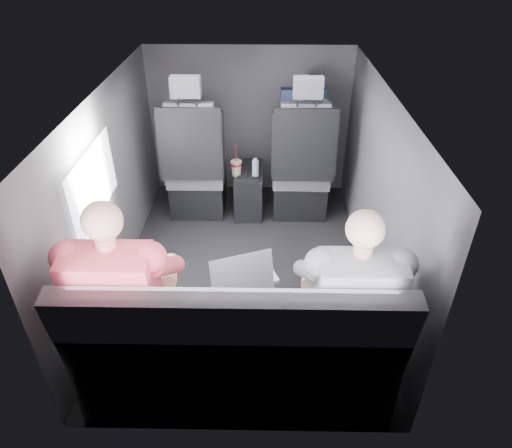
{
  "coord_description": "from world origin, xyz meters",
  "views": [
    {
      "loc": [
        0.13,
        -2.68,
        2.2
      ],
      "look_at": [
        0.08,
        -0.05,
        0.46
      ],
      "focal_mm": 32.0,
      "sensor_mm": 36.0,
      "label": 1
    }
  ],
  "objects_px": {
    "front_seat_left": "(196,172)",
    "passenger_rear_left": "(127,294)",
    "front_seat_right": "(301,173)",
    "soda_cup": "(236,167)",
    "laptop_black": "(346,275)",
    "center_console": "(249,190)",
    "passenger_front_right": "(302,124)",
    "laptop_silver": "(244,275)",
    "laptop_white": "(128,271)",
    "water_bottle": "(255,168)",
    "passenger_rear_right": "(349,299)",
    "rear_bench": "(237,354)"
  },
  "relations": [
    {
      "from": "front_seat_left",
      "to": "center_console",
      "type": "relative_size",
      "value": 2.64
    },
    {
      "from": "laptop_silver",
      "to": "center_console",
      "type": "bearing_deg",
      "value": 90.97
    },
    {
      "from": "soda_cup",
      "to": "passenger_front_right",
      "type": "distance_m",
      "value": 0.69
    },
    {
      "from": "front_seat_left",
      "to": "laptop_white",
      "type": "bearing_deg",
      "value": -95.07
    },
    {
      "from": "laptop_black",
      "to": "passenger_rear_right",
      "type": "height_order",
      "value": "passenger_rear_right"
    },
    {
      "from": "laptop_silver",
      "to": "soda_cup",
      "type": "bearing_deg",
      "value": 94.61
    },
    {
      "from": "laptop_silver",
      "to": "laptop_black",
      "type": "relative_size",
      "value": 1.12
    },
    {
      "from": "soda_cup",
      "to": "laptop_black",
      "type": "distance_m",
      "value": 1.73
    },
    {
      "from": "laptop_silver",
      "to": "passenger_front_right",
      "type": "bearing_deg",
      "value": 77.31
    },
    {
      "from": "front_seat_right",
      "to": "laptop_silver",
      "type": "bearing_deg",
      "value": -104.37
    },
    {
      "from": "laptop_white",
      "to": "laptop_black",
      "type": "xyz_separation_m",
      "value": [
        1.17,
        -0.01,
        -0.0
      ]
    },
    {
      "from": "laptop_white",
      "to": "passenger_front_right",
      "type": "relative_size",
      "value": 0.56
    },
    {
      "from": "front_seat_left",
      "to": "passenger_front_right",
      "type": "xyz_separation_m",
      "value": [
        0.91,
        0.26,
        0.34
      ]
    },
    {
      "from": "center_console",
      "to": "passenger_rear_right",
      "type": "xyz_separation_m",
      "value": [
        0.56,
        -1.85,
        0.42
      ]
    },
    {
      "from": "front_seat_left",
      "to": "water_bottle",
      "type": "distance_m",
      "value": 0.52
    },
    {
      "from": "center_console",
      "to": "laptop_black",
      "type": "xyz_separation_m",
      "value": [
        0.58,
        -1.68,
        0.43
      ]
    },
    {
      "from": "front_seat_left",
      "to": "passenger_rear_right",
      "type": "bearing_deg",
      "value": -60.67
    },
    {
      "from": "passenger_front_right",
      "to": "rear_bench",
      "type": "bearing_deg",
      "value": -101.95
    },
    {
      "from": "water_bottle",
      "to": "passenger_rear_right",
      "type": "xyz_separation_m",
      "value": [
        0.5,
        -1.74,
        0.15
      ]
    },
    {
      "from": "water_bottle",
      "to": "laptop_white",
      "type": "bearing_deg",
      "value": -112.8
    },
    {
      "from": "water_bottle",
      "to": "laptop_white",
      "type": "xyz_separation_m",
      "value": [
        -0.66,
        -1.56,
        0.16
      ]
    },
    {
      "from": "laptop_silver",
      "to": "passenger_front_right",
      "type": "xyz_separation_m",
      "value": [
        0.43,
        1.9,
        0.11
      ]
    },
    {
      "from": "laptop_black",
      "to": "passenger_rear_left",
      "type": "bearing_deg",
      "value": -171.51
    },
    {
      "from": "center_console",
      "to": "rear_bench",
      "type": "distance_m",
      "value": 1.94
    },
    {
      "from": "laptop_silver",
      "to": "front_seat_left",
      "type": "bearing_deg",
      "value": 106.21
    },
    {
      "from": "passenger_front_right",
      "to": "front_seat_right",
      "type": "bearing_deg",
      "value": -91.59
    },
    {
      "from": "water_bottle",
      "to": "passenger_rear_left",
      "type": "xyz_separation_m",
      "value": [
        -0.62,
        -1.74,
        0.16
      ]
    },
    {
      "from": "passenger_rear_right",
      "to": "laptop_white",
      "type": "bearing_deg",
      "value": 171.24
    },
    {
      "from": "center_console",
      "to": "laptop_white",
      "type": "height_order",
      "value": "laptop_white"
    },
    {
      "from": "center_console",
      "to": "soda_cup",
      "type": "xyz_separation_m",
      "value": [
        -0.1,
        -0.09,
        0.27
      ]
    },
    {
      "from": "front_seat_left",
      "to": "front_seat_right",
      "type": "bearing_deg",
      "value": 0.0
    },
    {
      "from": "center_console",
      "to": "laptop_silver",
      "type": "height_order",
      "value": "laptop_silver"
    },
    {
      "from": "soda_cup",
      "to": "laptop_black",
      "type": "xyz_separation_m",
      "value": [
        0.68,
        -1.58,
        0.16
      ]
    },
    {
      "from": "front_seat_right",
      "to": "passenger_rear_right",
      "type": "bearing_deg",
      "value": -86.36
    },
    {
      "from": "passenger_rear_left",
      "to": "passenger_front_right",
      "type": "relative_size",
      "value": 1.68
    },
    {
      "from": "water_bottle",
      "to": "passenger_rear_right",
      "type": "bearing_deg",
      "value": -73.86
    },
    {
      "from": "passenger_rear_right",
      "to": "soda_cup",
      "type": "bearing_deg",
      "value": 110.77
    },
    {
      "from": "laptop_silver",
      "to": "laptop_black",
      "type": "bearing_deg",
      "value": 0.76
    },
    {
      "from": "front_seat_right",
      "to": "passenger_front_right",
      "type": "bearing_deg",
      "value": 88.41
    },
    {
      "from": "passenger_rear_left",
      "to": "front_seat_left",
      "type": "bearing_deg",
      "value": 86.68
    },
    {
      "from": "front_seat_left",
      "to": "passenger_front_right",
      "type": "distance_m",
      "value": 1.0
    },
    {
      "from": "front_seat_left",
      "to": "passenger_rear_left",
      "type": "relative_size",
      "value": 1.03
    },
    {
      "from": "center_console",
      "to": "passenger_front_right",
      "type": "height_order",
      "value": "passenger_front_right"
    },
    {
      "from": "front_seat_right",
      "to": "water_bottle",
      "type": "xyz_separation_m",
      "value": [
        -0.39,
        -0.07,
        0.07
      ]
    },
    {
      "from": "front_seat_left",
      "to": "rear_bench",
      "type": "bearing_deg",
      "value": -76.69
    },
    {
      "from": "laptop_white",
      "to": "passenger_front_right",
      "type": "distance_m",
      "value": 2.16
    },
    {
      "from": "front_seat_right",
      "to": "laptop_white",
      "type": "relative_size",
      "value": 3.09
    },
    {
      "from": "front_seat_right",
      "to": "laptop_white",
      "type": "bearing_deg",
      "value": -122.68
    },
    {
      "from": "front_seat_right",
      "to": "passenger_rear_left",
      "type": "distance_m",
      "value": 2.08
    },
    {
      "from": "center_console",
      "to": "passenger_rear_left",
      "type": "xyz_separation_m",
      "value": [
        -0.55,
        -1.85,
        0.43
      ]
    }
  ]
}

